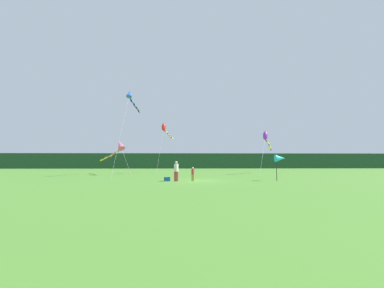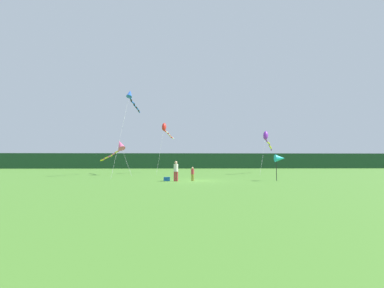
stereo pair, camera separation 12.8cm
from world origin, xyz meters
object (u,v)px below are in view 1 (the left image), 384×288
Objects in this scene: person_adult at (176,170)px; kite_red at (165,129)px; person_child at (193,173)px; cooler_box at (167,179)px; kite_rainbow at (118,147)px; kite_purple at (266,138)px; banner_flag_pole at (280,158)px; kite_blue at (131,97)px.

kite_red is (-2.09, 16.23, 5.77)m from person_adult.
cooler_box is (-2.36, 0.15, -0.54)m from person_child.
kite_rainbow reaches higher than person_child.
banner_flag_pole is at bearing -103.07° from kite_purple.
kite_blue reaches higher than banner_flag_pole.
kite_red is at bearing 126.20° from banner_flag_pole.
kite_blue is at bearing 149.79° from banner_flag_pole.
kite_blue reaches higher than cooler_box.
kite_red reaches higher than kite_rainbow.
kite_blue is at bearing -119.07° from kite_red.
cooler_box is at bearing -59.80° from kite_blue.
kite_blue is (-7.46, 8.92, 9.19)m from person_child.
person_child reaches higher than cooler_box.
kite_blue reaches higher than kite_rainbow.
banner_flag_pole is 21.23m from kite_rainbow.
kite_blue is at bearing 122.59° from person_adult.
kite_purple reaches higher than cooler_box.
cooler_box is 17.09m from kite_red.
person_adult is 14.17m from kite_blue.
person_child is 8.21m from banner_flag_pole.
cooler_box is 10.63m from banner_flag_pole.
kite_blue is at bearing -167.63° from kite_purple.
cooler_box is 0.07× the size of kite_red.
banner_flag_pole is at bearing -53.80° from kite_red.
banner_flag_pole is 19.64m from kite_blue.
banner_flag_pole is at bearing -30.21° from kite_blue.
kite_purple reaches higher than banner_flag_pole.
kite_rainbow is (-5.97, -4.36, -3.01)m from kite_red.
kite_rainbow is at bearing -175.84° from kite_purple.
person_child is 0.13× the size of kite_purple.
person_adult is at bearing -133.44° from kite_purple.
kite_red is at bearing 97.32° from person_adult.
person_adult is 3.15× the size of cooler_box.
kite_blue reaches higher than kite_purple.
cooler_box is 13.92m from kite_rainbow.
kite_red is at bearing 102.81° from person_child.
person_adult is 1.30m from cooler_box.
person_child is 0.50× the size of banner_flag_pole.
cooler_box is at bearing 178.42° from banner_flag_pole.
kite_rainbow is at bearing 129.80° from person_child.
person_adult is 0.72× the size of banner_flag_pole.
kite_blue is at bearing 120.20° from cooler_box.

